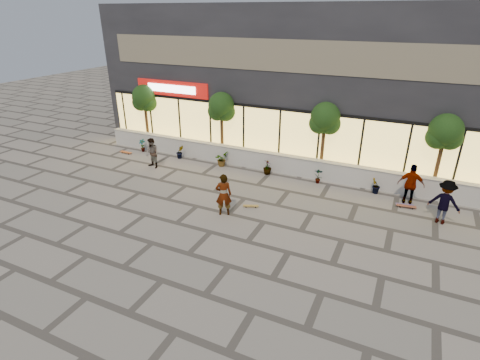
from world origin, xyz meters
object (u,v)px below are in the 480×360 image
at_px(tree_mideast, 325,120).
at_px(skateboard_right_near, 406,206).
at_px(skater_left, 152,153).
at_px(skateboard_right_far, 405,205).
at_px(skater_right_far, 445,202).
at_px(skateboard_center, 251,206).
at_px(tree_east, 445,134).
at_px(skater_center, 224,195).
at_px(skater_right_near, 411,185).
at_px(tree_midwest, 221,108).
at_px(tree_west, 144,100).
at_px(skateboard_left, 126,152).

bearing_deg(tree_mideast, skateboard_right_near, -25.81).
bearing_deg(skater_left, skateboard_right_far, 18.66).
bearing_deg(skateboard_right_far, skater_right_far, -41.79).
distance_m(tree_mideast, skateboard_center, 6.16).
xyz_separation_m(skateboard_right_near, skateboard_right_far, (-0.06, 0.10, -0.01)).
xyz_separation_m(tree_east, skateboard_right_near, (-1.02, -2.17, -2.90)).
distance_m(tree_mideast, skater_right_far, 6.84).
bearing_deg(skater_center, skater_right_near, -177.09).
height_order(tree_midwest, tree_mideast, same).
bearing_deg(skater_left, tree_mideast, 33.73).
bearing_deg(skateboard_center, tree_midwest, 106.81).
height_order(skater_center, skateboard_right_far, skater_center).
distance_m(tree_mideast, tree_east, 5.50).
height_order(tree_west, skateboard_right_near, tree_west).
height_order(tree_midwest, skateboard_right_near, tree_midwest).
xyz_separation_m(tree_mideast, skateboard_left, (-11.72, -1.99, -2.90)).
relative_size(tree_mideast, skater_center, 2.06).
xyz_separation_m(skater_right_far, skateboard_right_far, (-1.42, 0.87, -0.88)).
distance_m(skateboard_right_near, skateboard_right_far, 0.12).
height_order(tree_midwest, skater_right_far, tree_midwest).
bearing_deg(tree_east, skateboard_center, -145.37).
xyz_separation_m(skater_right_near, skater_right_far, (1.33, -1.22, -0.01)).
bearing_deg(skateboard_right_far, skater_left, 174.32).
xyz_separation_m(skater_left, skateboard_left, (-2.96, 1.14, -0.77)).
xyz_separation_m(tree_mideast, skateboard_center, (-1.88, -5.09, -2.92)).
bearing_deg(skateboard_center, tree_mideast, 47.60).
bearing_deg(skateboard_center, skateboard_right_near, 2.55).
xyz_separation_m(tree_west, tree_mideast, (11.50, 0.00, 0.00)).
height_order(skater_center, skater_left, skater_center).
xyz_separation_m(tree_east, skateboard_right_far, (-1.08, -2.07, -2.91)).
xyz_separation_m(skater_right_far, skateboard_center, (-7.71, -2.16, -0.89)).
bearing_deg(tree_midwest, skater_center, -61.78).
distance_m(tree_mideast, skateboard_left, 12.24).
relative_size(tree_west, skateboard_right_far, 4.85).
bearing_deg(skateboard_right_near, skater_center, -157.05).
relative_size(skateboard_left, skateboard_right_near, 0.98).
bearing_deg(skateboard_left, skateboard_right_far, 0.92).
distance_m(skater_left, skater_right_near, 13.33).
distance_m(tree_west, skateboard_right_near, 16.38).
height_order(skater_center, skater_right_far, skater_right_far).
xyz_separation_m(tree_west, skateboard_right_near, (15.98, -2.17, -2.90)).
distance_m(tree_east, skater_center, 10.46).
distance_m(skater_left, skateboard_right_near, 13.29).
relative_size(skater_center, skateboard_right_far, 2.35).
xyz_separation_m(tree_west, tree_midwest, (5.50, 0.00, 0.00)).
relative_size(skater_left, skateboard_right_far, 2.11).
relative_size(tree_west, skateboard_left, 4.68).
bearing_deg(skateboard_right_near, tree_east, 58.48).
distance_m(tree_mideast, skater_right_near, 5.22).
relative_size(tree_east, skateboard_right_near, 4.57).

